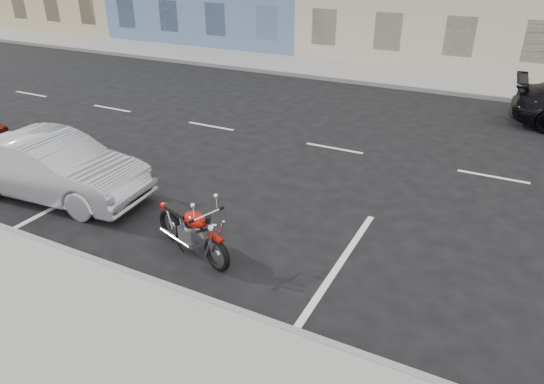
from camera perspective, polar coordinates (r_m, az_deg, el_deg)
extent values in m
plane|color=black|center=(12.79, 15.75, 3.46)|extent=(120.00, 120.00, 0.00)
cube|color=gray|center=(22.08, 8.06, 13.99)|extent=(80.00, 3.40, 0.15)
cube|color=gray|center=(9.73, -25.59, -5.43)|extent=(80.00, 0.12, 0.16)
cube|color=gray|center=(20.52, 6.40, 13.13)|extent=(80.00, 0.12, 0.16)
torus|color=black|center=(7.69, -3.18, -9.45)|extent=(0.62, 0.29, 0.62)
torus|color=black|center=(8.58, -9.23, -5.58)|extent=(0.62, 0.29, 0.62)
cube|color=#9F1005|center=(7.50, -3.24, -7.44)|extent=(0.34, 0.21, 0.05)
cube|color=#9F1005|center=(8.43, -9.54, -3.50)|extent=(0.31, 0.23, 0.06)
cube|color=gray|center=(8.12, -6.59, -6.97)|extent=(0.46, 0.39, 0.32)
ellipsoid|color=#9F1005|center=(7.78, -5.88, -5.13)|extent=(0.59, 0.46, 0.25)
cube|color=black|center=(8.13, -8.08, -3.92)|extent=(0.62, 0.41, 0.08)
cylinder|color=silver|center=(7.46, -4.41, -4.65)|extent=(0.23, 0.63, 0.03)
sphere|color=silver|center=(7.48, -3.70, -6.30)|extent=(0.16, 0.16, 0.16)
cylinder|color=silver|center=(8.34, -8.57, -7.31)|extent=(0.86, 0.34, 0.07)
cylinder|color=silver|center=(8.47, -7.16, -6.64)|extent=(0.86, 0.34, 0.07)
cylinder|color=silver|center=(7.56, -3.47, -7.59)|extent=(0.35, 0.15, 0.74)
cylinder|color=black|center=(7.90, -5.71, -6.61)|extent=(0.72, 0.27, 0.46)
imported|color=#A9ABB1|center=(11.27, -24.29, 2.67)|extent=(4.30, 1.82, 1.38)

